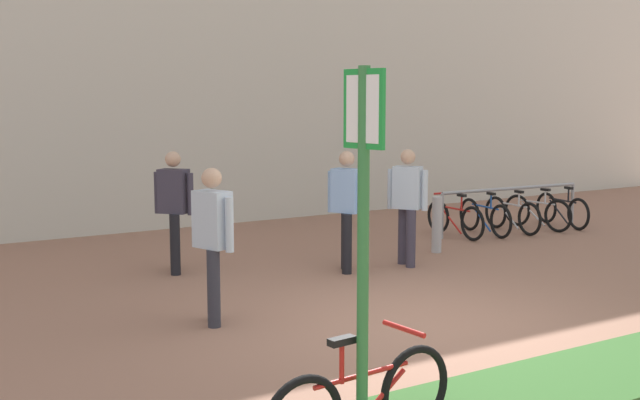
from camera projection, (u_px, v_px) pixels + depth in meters
The scene contains 9 objects.
ground_plane at pixel (425, 325), 8.54m from camera, with size 60.00×60.00×0.00m, color #936651.
planter_strip at pixel (552, 393), 6.34m from camera, with size 7.00×1.10×0.16m, color #336028.
parking_sign_post at pixel (363, 209), 5.16m from camera, with size 0.09×0.36×2.67m.
bike_rack_cluster at pixel (511, 213), 14.42m from camera, with size 3.21×1.74×0.83m.
bollard_steel at pixel (437, 225), 12.45m from camera, with size 0.16×0.16×0.90m, color #ADADB2.
person_shirt_white at pixel (213, 236), 8.45m from camera, with size 0.36×0.58×1.72m.
person_suited_navy at pixel (174, 204), 10.98m from camera, with size 0.44×0.49×1.72m.
person_shirt_blue at pixel (407, 200), 11.42m from camera, with size 0.43×0.51×1.72m.
person_casual_tan at pixel (347, 203), 11.04m from camera, with size 0.39×0.55×1.72m.
Camera 1 is at (-5.28, -6.49, 2.47)m, focal length 43.88 mm.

